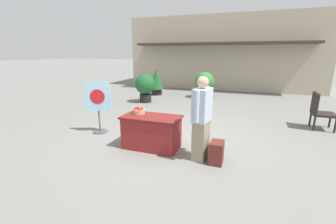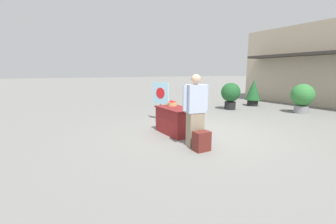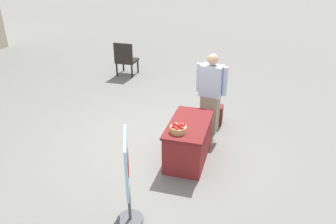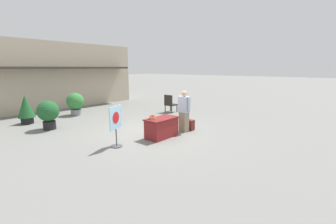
% 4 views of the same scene
% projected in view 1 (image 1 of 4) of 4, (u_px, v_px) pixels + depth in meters
% --- Properties ---
extents(ground_plane, '(120.00, 120.00, 0.00)m').
position_uv_depth(ground_plane, '(178.00, 139.00, 5.39)').
color(ground_plane, slate).
extents(storefront_building, '(10.44, 5.45, 3.96)m').
position_uv_depth(storefront_building, '(225.00, 53.00, 13.90)').
color(storefront_building, '#B7A88E').
rests_on(storefront_building, ground_plane).
extents(display_table, '(1.23, 0.66, 0.71)m').
position_uv_depth(display_table, '(152.00, 132.00, 4.82)').
color(display_table, maroon).
rests_on(display_table, ground_plane).
extents(apple_basket, '(0.27, 0.27, 0.16)m').
position_uv_depth(apple_basket, '(139.00, 111.00, 4.92)').
color(apple_basket, tan).
rests_on(apple_basket, display_table).
extents(person_visitor, '(0.32, 0.60, 1.60)m').
position_uv_depth(person_visitor, '(202.00, 119.00, 4.17)').
color(person_visitor, gray).
rests_on(person_visitor, ground_plane).
extents(backpack, '(0.24, 0.34, 0.42)m').
position_uv_depth(backpack, '(217.00, 152.00, 4.17)').
color(backpack, maroon).
rests_on(backpack, ground_plane).
extents(poster_board, '(0.62, 0.36, 1.31)m').
position_uv_depth(poster_board, '(98.00, 105.00, 5.66)').
color(poster_board, '#4C4C51').
rests_on(poster_board, ground_plane).
extents(patio_chair, '(0.56, 0.56, 0.99)m').
position_uv_depth(patio_chair, '(320.00, 110.00, 5.99)').
color(patio_chair, '#28231E').
rests_on(patio_chair, ground_plane).
extents(potted_plant_near_right, '(0.83, 0.83, 1.18)m').
position_uv_depth(potted_plant_near_right, '(145.00, 86.00, 9.24)').
color(potted_plant_near_right, black).
rests_on(potted_plant_near_right, ground_plane).
extents(potted_plant_far_left, '(0.88, 0.88, 1.18)m').
position_uv_depth(potted_plant_far_left, '(204.00, 83.00, 10.20)').
color(potted_plant_far_left, gray).
rests_on(potted_plant_far_left, ground_plane).
extents(potted_plant_near_left, '(0.71, 0.71, 1.29)m').
position_uv_depth(potted_plant_near_left, '(156.00, 80.00, 10.90)').
color(potted_plant_near_left, black).
rests_on(potted_plant_near_left, ground_plane).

